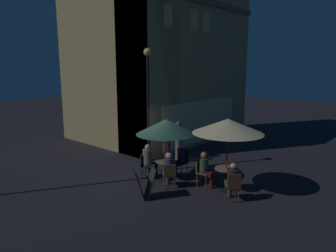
% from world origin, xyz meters
% --- Properties ---
extents(ground_plane, '(60.00, 60.00, 0.00)m').
position_xyz_m(ground_plane, '(0.00, 0.00, 0.00)').
color(ground_plane, black).
extents(cafe_building, '(8.46, 6.92, 7.97)m').
position_xyz_m(cafe_building, '(4.05, 3.16, 3.98)').
color(cafe_building, tan).
rests_on(cafe_building, ground).
extents(street_lamp_near_corner, '(0.30, 0.30, 4.68)m').
position_xyz_m(street_lamp_near_corner, '(0.27, 0.12, 3.07)').
color(street_lamp_near_corner, black).
rests_on(street_lamp_near_corner, ground).
extents(menu_sandwich_board, '(0.85, 0.82, 0.94)m').
position_xyz_m(menu_sandwich_board, '(-1.55, -1.49, 0.49)').
color(menu_sandwich_board, '#212822').
rests_on(menu_sandwich_board, ground).
extents(cafe_table_0, '(0.75, 0.75, 0.79)m').
position_xyz_m(cafe_table_0, '(0.58, -3.10, 0.58)').
color(cafe_table_0, black).
rests_on(cafe_table_0, ground).
extents(cafe_table_1, '(0.74, 0.74, 0.71)m').
position_xyz_m(cafe_table_1, '(0.07, -0.93, 0.52)').
color(cafe_table_1, black).
rests_on(cafe_table_1, ground).
extents(patio_umbrella_0, '(2.26, 2.26, 2.41)m').
position_xyz_m(patio_umbrella_0, '(0.58, -3.10, 2.17)').
color(patio_umbrella_0, black).
rests_on(patio_umbrella_0, ground).
extents(patio_umbrella_1, '(2.09, 2.09, 2.22)m').
position_xyz_m(patio_umbrella_1, '(0.07, -0.93, 1.95)').
color(patio_umbrella_1, black).
rests_on(patio_umbrella_1, ground).
extents(cafe_chair_0, '(0.47, 0.47, 0.93)m').
position_xyz_m(cafe_chair_0, '(0.41, -2.23, 0.57)').
color(cafe_chair_0, brown).
rests_on(cafe_chair_0, ground).
extents(cafe_chair_1, '(0.56, 0.56, 0.92)m').
position_xyz_m(cafe_chair_1, '(-0.00, -3.71, 0.56)').
color(cafe_chair_1, brown).
rests_on(cafe_chair_1, ground).
extents(cafe_chair_2, '(0.56, 0.56, 0.86)m').
position_xyz_m(cafe_chair_2, '(-0.45, -1.55, 0.52)').
color(cafe_chair_2, brown).
rests_on(cafe_chair_2, ground).
extents(cafe_chair_3, '(0.43, 0.43, 0.96)m').
position_xyz_m(cafe_chair_3, '(0.94, -1.02, 0.57)').
color(cafe_chair_3, '#272721').
rests_on(cafe_chair_3, ground).
extents(cafe_chair_4, '(0.56, 0.56, 0.92)m').
position_xyz_m(cafe_chair_4, '(-0.25, -0.22, 0.56)').
color(cafe_chair_4, black).
rests_on(cafe_chair_4, ground).
extents(patron_seated_0, '(0.37, 0.52, 1.22)m').
position_xyz_m(patron_seated_0, '(0.44, -2.38, 0.69)').
color(patron_seated_0, '#531417').
rests_on(patron_seated_0, ground).
extents(patron_seated_1, '(0.53, 0.53, 1.21)m').
position_xyz_m(patron_seated_1, '(0.09, -3.61, 0.69)').
color(patron_seated_1, '#2F4A38').
rests_on(patron_seated_1, ground).
extents(patron_seated_2, '(0.50, 0.52, 1.24)m').
position_xyz_m(patron_seated_2, '(-0.36, -1.45, 0.70)').
color(patron_seated_2, '#314435').
rests_on(patron_seated_2, ground).
extents(patron_seated_3, '(0.52, 0.34, 1.22)m').
position_xyz_m(patron_seated_3, '(0.79, -1.01, 0.69)').
color(patron_seated_3, black).
rests_on(patron_seated_3, ground).
extents(patron_seated_4, '(0.49, 0.55, 1.27)m').
position_xyz_m(patron_seated_4, '(-0.19, -0.35, 0.72)').
color(patron_seated_4, black).
rests_on(patron_seated_4, ground).
extents(patron_standing_5, '(0.31, 0.31, 1.69)m').
position_xyz_m(patron_standing_5, '(2.28, 0.32, 0.86)').
color(patron_standing_5, '#796D5C').
rests_on(patron_standing_5, ground).
extents(patron_standing_6, '(0.31, 0.31, 1.77)m').
position_xyz_m(patron_standing_6, '(1.59, 0.34, 0.91)').
color(patron_standing_6, '#5F345F').
rests_on(patron_standing_6, ground).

